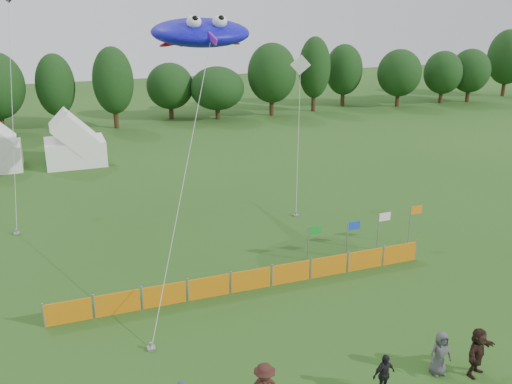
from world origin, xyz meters
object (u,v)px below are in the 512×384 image
object	(u,v)px
tent_right	(75,144)
spectator_e	(440,353)
spectator_f	(477,352)
barrier_fence	(251,280)
spectator_d	(384,375)
stingray_kite	(200,32)

from	to	relation	value
tent_right	spectator_e	size ratio (longest dim) A/B	2.76
spectator_f	barrier_fence	bearing A→B (deg)	98.23
spectator_d	stingray_kite	size ratio (longest dim) A/B	0.07
stingray_kite	spectator_f	bearing A→B (deg)	-77.91
stingray_kite	barrier_fence	bearing A→B (deg)	-95.26
barrier_fence	spectator_d	world-z (taller)	spectator_d
tent_right	spectator_f	world-z (taller)	tent_right
tent_right	stingray_kite	xyz separation A→B (m)	(7.06, -12.93, 9.12)
spectator_d	barrier_fence	bearing A→B (deg)	93.38
spectator_d	spectator_f	bearing A→B (deg)	-11.84
tent_right	barrier_fence	distance (m)	25.16
tent_right	spectator_d	bearing A→B (deg)	-76.78
barrier_fence	spectator_e	xyz separation A→B (m)	(4.16, -8.14, 0.34)
tent_right	barrier_fence	xyz separation A→B (m)	(6.00, -24.41, -1.15)
spectator_f	stingray_kite	distance (m)	22.80
tent_right	spectator_e	distance (m)	34.10
spectator_e	spectator_f	bearing A→B (deg)	-16.78
spectator_d	spectator_f	world-z (taller)	spectator_f
tent_right	barrier_fence	bearing A→B (deg)	-76.18
barrier_fence	spectator_d	size ratio (longest dim) A/B	11.66
spectator_f	stingray_kite	world-z (taller)	stingray_kite
spectator_e	stingray_kite	distance (m)	22.21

